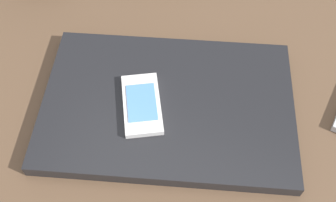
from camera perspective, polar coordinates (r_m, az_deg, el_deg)
desk_surface at (r=60.98cm, az=3.05°, el=1.09°), size 120.00×80.00×3.00cm
laptop_closed at (r=56.73cm, az=0.00°, el=-0.55°), size 41.28×33.68×2.04cm
cell_phone_on_laptop at (r=55.11cm, az=-3.81°, el=-0.46°), size 9.36×11.17×1.04cm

